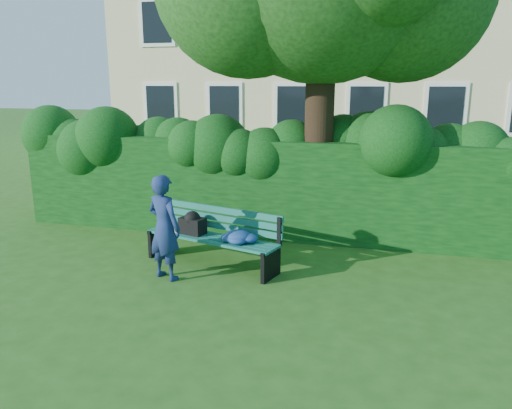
# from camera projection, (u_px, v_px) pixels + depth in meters

# --- Properties ---
(ground) EXTENTS (80.00, 80.00, 0.00)m
(ground) POSITION_uv_depth(u_px,v_px,m) (246.00, 275.00, 7.45)
(ground) COLOR #295318
(ground) RESTS_ON ground
(hedge) EXTENTS (10.00, 1.00, 1.80)m
(hedge) POSITION_uv_depth(u_px,v_px,m) (278.00, 187.00, 9.30)
(hedge) COLOR black
(hedge) RESTS_ON ground
(park_bench) EXTENTS (2.29, 1.14, 0.89)m
(park_bench) POSITION_uv_depth(u_px,v_px,m) (216.00, 235.00, 7.75)
(park_bench) COLOR #10534F
(park_bench) RESTS_ON ground
(man_reading) EXTENTS (0.66, 0.55, 1.55)m
(man_reading) POSITION_uv_depth(u_px,v_px,m) (164.00, 228.00, 7.18)
(man_reading) COLOR navy
(man_reading) RESTS_ON ground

